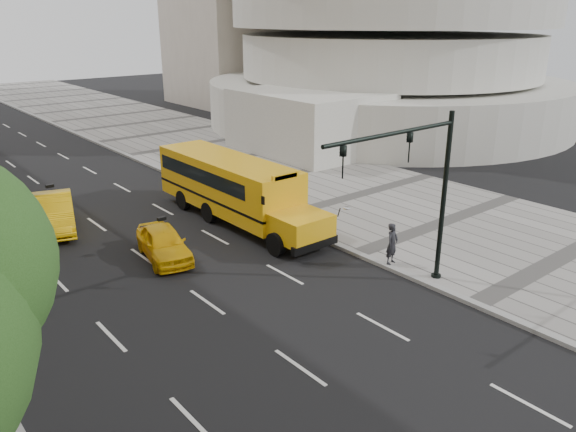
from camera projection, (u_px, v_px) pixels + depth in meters
ground at (165, 251)px, 23.85m from camera, size 140.00×140.00×0.00m
sidewalk_museum at (361, 195)px, 31.01m from camera, size 12.00×140.00×0.15m
curb_museum at (276, 219)px, 27.42m from camera, size 0.30×140.00×0.15m
school_bus at (231, 184)px, 27.07m from camera, size 2.96×11.56×3.19m
taxi_near at (164, 243)px, 22.94m from camera, size 2.36×4.19×1.35m
taxi_far at (54, 213)px, 26.05m from camera, size 3.08×5.24×1.63m
pedestrian at (392, 244)px, 22.07m from camera, size 0.68×0.51×1.68m
traffic_signal at (421, 183)px, 19.01m from camera, size 6.18×0.36×6.40m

